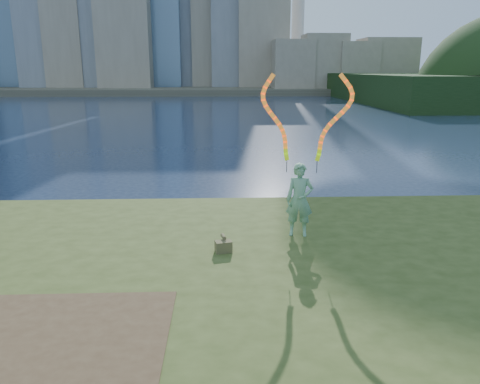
{
  "coord_description": "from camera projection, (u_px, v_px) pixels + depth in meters",
  "views": [
    {
      "loc": [
        0.23,
        -9.47,
        4.72
      ],
      "look_at": [
        0.66,
        1.0,
        1.96
      ],
      "focal_mm": 35.0,
      "sensor_mm": 36.0,
      "label": 1
    }
  ],
  "objects": [
    {
      "name": "woman_with_ribbons",
      "position": [
        300.0,
        179.0,
        11.09
      ],
      "size": [
        2.08,
        0.58,
        4.14
      ],
      "rotation": [
        0.0,
        0.0,
        -0.18
      ],
      "color": "#1C7337",
      "rests_on": "grassy_knoll"
    },
    {
      "name": "dirt_patch",
      "position": [
        60.0,
        340.0,
        6.96
      ],
      "size": [
        3.2,
        3.0,
        0.02
      ],
      "primitive_type": "cube",
      "color": "#47331E",
      "rests_on": "grassy_knoll"
    },
    {
      "name": "canvas_bag",
      "position": [
        223.0,
        246.0,
        10.33
      ],
      "size": [
        0.4,
        0.45,
        0.34
      ],
      "rotation": [
        0.0,
        0.0,
        0.21
      ],
      "color": "brown",
      "rests_on": "grassy_knoll"
    },
    {
      "name": "ground",
      "position": [
        212.0,
        289.0,
        10.35
      ],
      "size": [
        320.0,
        320.0,
        0.0
      ],
      "primitive_type": "plane",
      "color": "#192640",
      "rests_on": "ground"
    },
    {
      "name": "grassy_knoll",
      "position": [
        209.0,
        332.0,
        8.04
      ],
      "size": [
        20.0,
        18.0,
        0.8
      ],
      "color": "#374619",
      "rests_on": "ground"
    },
    {
      "name": "far_shore",
      "position": [
        219.0,
        89.0,
        101.98
      ],
      "size": [
        320.0,
        40.0,
        1.2
      ],
      "primitive_type": "cube",
      "color": "#4E4939",
      "rests_on": "ground"
    }
  ]
}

